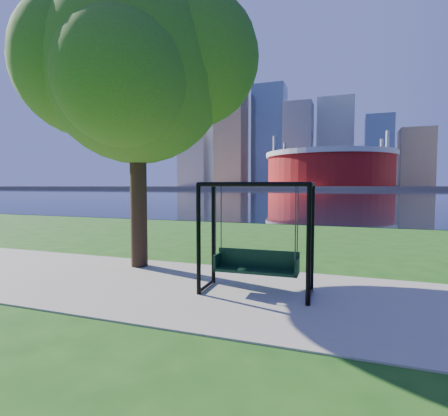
% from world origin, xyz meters
% --- Properties ---
extents(ground, '(900.00, 900.00, 0.00)m').
position_xyz_m(ground, '(0.00, 0.00, 0.00)').
color(ground, '#1E5114').
rests_on(ground, ground).
extents(path, '(120.00, 4.00, 0.03)m').
position_xyz_m(path, '(0.00, -0.50, 0.01)').
color(path, '#9E937F').
rests_on(path, ground).
extents(river, '(900.00, 180.00, 0.02)m').
position_xyz_m(river, '(0.00, 102.00, 0.01)').
color(river, black).
rests_on(river, ground).
extents(far_bank, '(900.00, 228.00, 2.00)m').
position_xyz_m(far_bank, '(0.00, 306.00, 1.00)').
color(far_bank, '#937F60').
rests_on(far_bank, ground).
extents(stadium, '(83.00, 83.00, 32.00)m').
position_xyz_m(stadium, '(-10.00, 235.00, 14.23)').
color(stadium, maroon).
rests_on(stadium, far_bank).
extents(skyline, '(392.00, 66.00, 96.50)m').
position_xyz_m(skyline, '(-4.27, 319.39, 35.89)').
color(skyline, gray).
rests_on(skyline, far_bank).
extents(swing, '(2.13, 0.97, 2.16)m').
position_xyz_m(swing, '(0.60, -0.39, 1.04)').
color(swing, black).
rests_on(swing, ground).
extents(park_tree, '(5.87, 5.30, 7.29)m').
position_xyz_m(park_tree, '(-2.84, 0.84, 5.06)').
color(park_tree, black).
rests_on(park_tree, ground).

